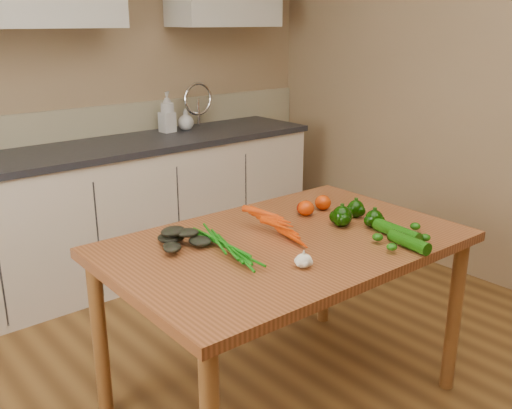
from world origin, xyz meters
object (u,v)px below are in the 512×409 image
object	(u,v)px
tomato_c	(323,203)
zucchini_b	(409,242)
carrot_bunch	(261,232)
soap_bottle_a	(168,112)
tomato_a	(305,208)
leafy_greens	(178,234)
pepper_b	(356,209)
zucchini_a	(397,232)
tomato_b	(306,208)
soap_bottle_c	(186,119)
garlic_bulb	(304,261)
pepper_a	(342,216)
pepper_c	(374,219)
table	(285,259)
soap_bottle_b	(167,117)

from	to	relation	value
tomato_c	zucchini_b	distance (m)	0.56
carrot_bunch	soap_bottle_a	bearing A→B (deg)	70.64
tomato_a	leafy_greens	bearing A→B (deg)	175.86
pepper_b	zucchini_b	bearing A→B (deg)	-108.50
leafy_greens	tomato_c	xyz separation A→B (m)	(0.78, -0.05, -0.02)
leafy_greens	zucchini_a	bearing A→B (deg)	-33.87
carrot_bunch	zucchini_a	bearing A→B (deg)	-36.24
soap_bottle_a	tomato_a	world-z (taller)	soap_bottle_a
pepper_b	zucchini_b	size ratio (longest dim) A/B	0.42
carrot_bunch	pepper_b	distance (m)	0.53
tomato_a	zucchini_a	bearing A→B (deg)	-78.90
tomato_b	soap_bottle_a	bearing A→B (deg)	79.94
tomato_b	tomato_c	distance (m)	0.12
soap_bottle_a	carrot_bunch	size ratio (longest dim) A/B	1.02
soap_bottle_c	pepper_b	world-z (taller)	soap_bottle_c
garlic_bulb	pepper_b	xyz separation A→B (m)	(0.58, 0.25, 0.01)
tomato_b	pepper_a	bearing A→B (deg)	-84.46
pepper_a	tomato_c	distance (m)	0.24
carrot_bunch	zucchini_a	xyz separation A→B (m)	(0.45, -0.34, -0.01)
soap_bottle_c	pepper_c	bearing A→B (deg)	110.77
soap_bottle_a	pepper_c	xyz separation A→B (m)	(-0.18, -1.98, -0.22)
pepper_a	zucchini_b	bearing A→B (deg)	-88.14
garlic_bulb	tomato_b	distance (m)	0.59
soap_bottle_a	zucchini_a	size ratio (longest dim) A/B	1.22
leafy_greens	pepper_c	xyz separation A→B (m)	(0.77, -0.36, -0.01)
leafy_greens	table	bearing A→B (deg)	-30.20
zucchini_a	zucchini_b	size ratio (longest dim) A/B	1.20
garlic_bulb	pepper_a	world-z (taller)	pepper_a
tomato_b	tomato_c	bearing A→B (deg)	4.04
table	pepper_b	world-z (taller)	pepper_b
soap_bottle_b	tomato_c	bearing A→B (deg)	170.25
pepper_c	tomato_a	world-z (taller)	pepper_c
tomato_b	tomato_a	bearing A→B (deg)	93.26
soap_bottle_b	leafy_greens	bearing A→B (deg)	145.34
soap_bottle_b	tomato_b	bearing A→B (deg)	166.10
soap_bottle_c	zucchini_a	size ratio (longest dim) A/B	0.65
table	pepper_a	bearing A→B (deg)	-6.22
tomato_a	zucchini_a	world-z (taller)	tomato_a
soap_bottle_c	pepper_c	world-z (taller)	soap_bottle_c
tomato_c	pepper_b	bearing A→B (deg)	-77.97
zucchini_b	leafy_greens	bearing A→B (deg)	138.84
carrot_bunch	zucchini_b	distance (m)	0.59
table	zucchini_b	bearing A→B (deg)	-49.95
soap_bottle_b	pepper_b	size ratio (longest dim) A/B	2.59
zucchini_a	zucchini_b	bearing A→B (deg)	-119.68
soap_bottle_c	zucchini_a	distance (m)	2.14
soap_bottle_a	zucchini_b	distance (m)	2.25
table	soap_bottle_b	size ratio (longest dim) A/B	7.18
soap_bottle_c	garlic_bulb	size ratio (longest dim) A/B	2.35
soap_bottle_c	carrot_bunch	world-z (taller)	soap_bottle_c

